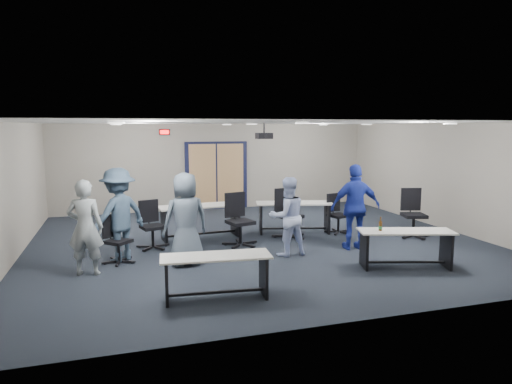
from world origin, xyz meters
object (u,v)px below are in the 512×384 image
object	(u,v)px
table_back_right	(294,212)
chair_back_d	(339,214)
person_navy	(355,207)
table_front_right	(405,242)
table_back_left	(201,216)
table_front_left	(216,269)
chair_back_a	(152,225)
chair_loose_left	(118,239)
person_gray	(85,228)
chair_loose_right	(414,213)
person_back	(119,215)
chair_back_c	(289,214)
person_plaid	(186,219)
chair_back_b	(240,220)
person_lightblue	(287,216)

from	to	relation	value
table_back_right	chair_back_d	distance (m)	1.09
person_navy	table_front_right	bearing A→B (deg)	108.71
table_back_left	chair_back_d	distance (m)	3.37
table_front_left	chair_back_a	size ratio (longest dim) A/B	1.66
chair_loose_left	person_gray	distance (m)	0.87
table_back_left	chair_loose_right	size ratio (longest dim) A/B	1.73
person_back	table_back_left	bearing A→B (deg)	-179.35
person_gray	chair_back_a	bearing A→B (deg)	-117.38
chair_back_a	person_back	bearing A→B (deg)	-148.68
chair_loose_left	person_navy	world-z (taller)	person_navy
chair_back_c	chair_loose_left	distance (m)	3.97
chair_back_a	chair_back_d	xyz separation A→B (m)	(4.50, 0.11, -0.03)
table_front_left	chair_back_a	bearing A→B (deg)	108.03
table_front_left	chair_back_a	world-z (taller)	chair_back_a
table_back_right	person_back	world-z (taller)	person_back
table_back_right	chair_loose_left	distance (m)	4.42
table_front_right	person_back	world-z (taller)	person_back
person_plaid	person_back	distance (m)	1.37
chair_loose_right	person_gray	size ratio (longest dim) A/B	0.67
table_back_left	table_back_right	xyz separation A→B (m)	(2.31, -0.10, -0.02)
chair_back_a	chair_back_b	size ratio (longest dim) A/B	0.89
chair_back_a	person_navy	bearing A→B (deg)	-32.82
table_front_left	person_lightblue	size ratio (longest dim) A/B	1.07
chair_back_d	person_plaid	bearing A→B (deg)	-173.50
chair_loose_left	chair_loose_right	world-z (taller)	chair_loose_right
chair_back_c	person_plaid	bearing A→B (deg)	-166.11
table_front_left	table_back_right	world-z (taller)	table_back_right
table_back_right	person_plaid	distance (m)	3.53
table_front_right	person_plaid	xyz separation A→B (m)	(-3.88, 1.36, 0.40)
person_navy	chair_back_d	bearing A→B (deg)	-94.78
chair_back_b	chair_loose_right	bearing A→B (deg)	-20.68
table_front_left	chair_loose_right	size ratio (longest dim) A/B	1.49
table_back_left	table_front_right	bearing A→B (deg)	-50.69
table_back_left	person_back	size ratio (longest dim) A/B	1.09
chair_back_b	chair_back_d	bearing A→B (deg)	-4.83
table_front_left	chair_loose_right	distance (m)	5.86
table_front_left	person_gray	bearing A→B (deg)	143.43
person_plaid	person_back	bearing A→B (deg)	-38.39
person_lightblue	chair_loose_left	bearing A→B (deg)	-12.06
person_lightblue	person_navy	distance (m)	1.56
table_back_left	person_navy	distance (m)	3.57
table_front_left	person_gray	world-z (taller)	person_gray
chair_back_a	person_lightblue	world-z (taller)	person_lightblue
person_plaid	person_navy	bearing A→B (deg)	171.46
chair_back_a	chair_loose_right	world-z (taller)	chair_loose_right
chair_back_b	chair_back_c	xyz separation A→B (m)	(1.29, 0.35, 0.00)
chair_loose_left	person_gray	world-z (taller)	person_gray
table_back_left	chair_back_b	size ratio (longest dim) A/B	1.71
table_front_right	person_lightblue	distance (m)	2.32
table_front_right	chair_loose_right	distance (m)	2.54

